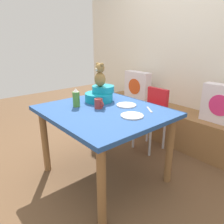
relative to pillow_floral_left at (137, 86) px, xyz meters
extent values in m
plane|color=brown|center=(0.72, -1.24, -0.68)|extent=(8.00, 8.00, 0.00)
cube|color=silver|center=(0.72, 0.29, 0.62)|extent=(4.40, 0.10, 2.60)
cube|color=olive|center=(0.72, 0.02, -0.45)|extent=(2.60, 0.44, 0.46)
cube|color=silver|center=(0.00, 0.00, 0.00)|extent=(0.44, 0.14, 0.44)
cylinder|color=#D84C1E|center=(0.00, -0.07, 0.00)|extent=(0.24, 0.01, 0.24)
cube|color=silver|center=(1.30, 0.00, 0.00)|extent=(0.44, 0.14, 0.44)
cylinder|color=#E02D72|center=(1.30, -0.07, 0.00)|extent=(0.24, 0.01, 0.24)
cube|color=#264C8C|center=(0.72, -1.24, 0.04)|extent=(1.16, 1.02, 0.04)
cylinder|color=olive|center=(0.23, -1.66, -0.33)|extent=(0.07, 0.07, 0.70)
cylinder|color=olive|center=(1.21, -1.66, -0.33)|extent=(0.07, 0.07, 0.70)
cylinder|color=olive|center=(0.23, -0.82, -0.33)|extent=(0.07, 0.07, 0.70)
cylinder|color=olive|center=(1.21, -0.82, -0.33)|extent=(0.07, 0.07, 0.70)
cylinder|color=red|center=(0.63, -0.43, -0.17)|extent=(0.34, 0.34, 0.10)
cube|color=red|center=(0.62, -0.29, -0.01)|extent=(0.30, 0.05, 0.24)
cube|color=white|center=(0.63, -0.61, -0.10)|extent=(0.30, 0.20, 0.02)
cylinder|color=silver|center=(0.49, -0.57, -0.45)|extent=(0.03, 0.03, 0.46)
cylinder|color=silver|center=(0.77, -0.57, -0.45)|extent=(0.03, 0.03, 0.46)
cylinder|color=silver|center=(0.49, -0.29, -0.45)|extent=(0.03, 0.03, 0.46)
cylinder|color=silver|center=(0.77, -0.29, -0.45)|extent=(0.03, 0.03, 0.46)
cylinder|color=#128FAA|center=(0.46, -1.10, 0.10)|extent=(0.30, 0.30, 0.09)
cylinder|color=#128FAA|center=(0.46, -1.04, 0.18)|extent=(0.24, 0.24, 0.07)
ellipsoid|color=olive|center=(0.46, -1.08, 0.29)|extent=(0.13, 0.11, 0.15)
sphere|color=olive|center=(0.46, -1.08, 0.41)|extent=(0.10, 0.10, 0.10)
sphere|color=beige|center=(0.46, -1.13, 0.40)|extent=(0.04, 0.04, 0.04)
sphere|color=olive|center=(0.42, -1.08, 0.45)|extent=(0.04, 0.04, 0.04)
sphere|color=olive|center=(0.50, -1.08, 0.45)|extent=(0.04, 0.04, 0.04)
cylinder|color=#4C8C33|center=(0.47, -1.39, 0.13)|extent=(0.07, 0.07, 0.15)
cone|color=white|center=(0.47, -1.39, 0.23)|extent=(0.06, 0.06, 0.03)
cylinder|color=#9E332D|center=(0.66, -1.26, 0.11)|extent=(0.08, 0.08, 0.09)
torus|color=#9E332D|center=(0.71, -1.26, 0.11)|extent=(0.06, 0.01, 0.06)
cylinder|color=white|center=(0.77, -1.00, 0.07)|extent=(0.20, 0.20, 0.01)
cylinder|color=white|center=(1.03, -1.18, 0.07)|extent=(0.20, 0.20, 0.01)
cube|color=silver|center=(1.01, -0.93, 0.06)|extent=(0.15, 0.11, 0.01)
camera|label=1|loc=(2.25, -2.45, 0.71)|focal=34.33mm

